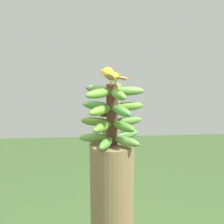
% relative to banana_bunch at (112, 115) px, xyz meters
% --- Properties ---
extents(banana_bunch, '(0.30, 0.30, 0.28)m').
position_rel_banana_bunch_xyz_m(banana_bunch, '(0.00, 0.00, 0.00)').
color(banana_bunch, '#4C2D1E').
rests_on(banana_bunch, banana_tree).
extents(perched_bird, '(0.17, 0.12, 0.08)m').
position_rel_banana_bunch_xyz_m(perched_bird, '(0.00, -0.00, 0.19)').
color(perched_bird, '#C68933').
rests_on(perched_bird, banana_bunch).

